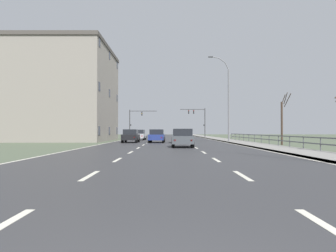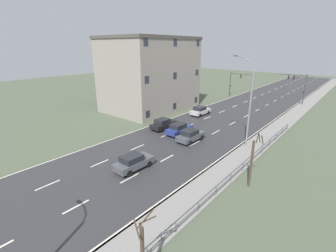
{
  "view_description": "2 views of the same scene",
  "coord_description": "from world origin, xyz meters",
  "px_view_note": "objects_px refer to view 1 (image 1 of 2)",
  "views": [
    {
      "loc": [
        0.06,
        -2.56,
        1.39
      ],
      "look_at": [
        0.19,
        67.58,
        2.45
      ],
      "focal_mm": 34.75,
      "sensor_mm": 36.0,
      "label": 1
    },
    {
      "loc": [
        17.53,
        10.91,
        11.65
      ],
      "look_at": [
        0.0,
        31.97,
        2.47
      ],
      "focal_mm": 25.57,
      "sensor_mm": 36.0,
      "label": 2
    }
  ],
  "objects_px": {
    "car_near_right": "(182,138)",
    "traffic_signal_left": "(134,119)",
    "street_lamp_midground": "(227,100)",
    "traffic_signal_right": "(198,117)",
    "car_distant": "(138,135)",
    "car_far_left": "(156,136)",
    "brick_building": "(67,94)",
    "car_near_left": "(179,136)",
    "car_far_right": "(130,136)"
  },
  "relations": [
    {
      "from": "traffic_signal_left",
      "to": "car_near_left",
      "type": "bearing_deg",
      "value": -74.71
    },
    {
      "from": "car_distant",
      "to": "brick_building",
      "type": "bearing_deg",
      "value": -165.53
    },
    {
      "from": "street_lamp_midground",
      "to": "traffic_signal_right",
      "type": "bearing_deg",
      "value": 91.69
    },
    {
      "from": "car_far_left",
      "to": "brick_building",
      "type": "bearing_deg",
      "value": 150.38
    },
    {
      "from": "traffic_signal_left",
      "to": "car_distant",
      "type": "bearing_deg",
      "value": -82.36
    },
    {
      "from": "street_lamp_midground",
      "to": "brick_building",
      "type": "bearing_deg",
      "value": 164.14
    },
    {
      "from": "traffic_signal_left",
      "to": "car_far_right",
      "type": "height_order",
      "value": "traffic_signal_left"
    },
    {
      "from": "traffic_signal_right",
      "to": "traffic_signal_left",
      "type": "distance_m",
      "value": 13.47
    },
    {
      "from": "street_lamp_midground",
      "to": "traffic_signal_left",
      "type": "height_order",
      "value": "street_lamp_midground"
    },
    {
      "from": "car_near_right",
      "to": "car_far_right",
      "type": "bearing_deg",
      "value": 119.21
    },
    {
      "from": "street_lamp_midground",
      "to": "traffic_signal_right",
      "type": "xyz_separation_m",
      "value": [
        -0.84,
        28.63,
        -0.94
      ]
    },
    {
      "from": "traffic_signal_right",
      "to": "car_near_right",
      "type": "bearing_deg",
      "value": -97.27
    },
    {
      "from": "traffic_signal_left",
      "to": "car_near_right",
      "type": "bearing_deg",
      "value": -78.48
    },
    {
      "from": "brick_building",
      "to": "traffic_signal_left",
      "type": "bearing_deg",
      "value": 70.34
    },
    {
      "from": "car_distant",
      "to": "street_lamp_midground",
      "type": "bearing_deg",
      "value": -33.45
    },
    {
      "from": "street_lamp_midground",
      "to": "car_far_right",
      "type": "height_order",
      "value": "street_lamp_midground"
    },
    {
      "from": "street_lamp_midground",
      "to": "car_distant",
      "type": "distance_m",
      "value": 15.05
    },
    {
      "from": "car_near_left",
      "to": "car_distant",
      "type": "height_order",
      "value": "same"
    },
    {
      "from": "traffic_signal_right",
      "to": "car_near_left",
      "type": "distance_m",
      "value": 32.15
    },
    {
      "from": "car_far_right",
      "to": "brick_building",
      "type": "xyz_separation_m",
      "value": [
        -9.91,
        7.73,
        5.85
      ]
    },
    {
      "from": "street_lamp_midground",
      "to": "car_far_left",
      "type": "xyz_separation_m",
      "value": [
        -8.69,
        -1.81,
        -4.42
      ]
    },
    {
      "from": "car_distant",
      "to": "brick_building",
      "type": "relative_size",
      "value": 0.25
    },
    {
      "from": "street_lamp_midground",
      "to": "car_far_left",
      "type": "relative_size",
      "value": 2.57
    },
    {
      "from": "street_lamp_midground",
      "to": "traffic_signal_right",
      "type": "height_order",
      "value": "street_lamp_midground"
    },
    {
      "from": "street_lamp_midground",
      "to": "brick_building",
      "type": "relative_size",
      "value": 0.65
    },
    {
      "from": "traffic_signal_right",
      "to": "car_distant",
      "type": "height_order",
      "value": "traffic_signal_right"
    },
    {
      "from": "traffic_signal_right",
      "to": "car_near_left",
      "type": "relative_size",
      "value": 1.5
    },
    {
      "from": "car_near_right",
      "to": "car_distant",
      "type": "distance_m",
      "value": 21.74
    },
    {
      "from": "traffic_signal_right",
      "to": "car_far_left",
      "type": "height_order",
      "value": "traffic_signal_right"
    },
    {
      "from": "car_near_right",
      "to": "brick_building",
      "type": "distance_m",
      "value": 25.13
    },
    {
      "from": "street_lamp_midground",
      "to": "traffic_signal_right",
      "type": "distance_m",
      "value": 28.66
    },
    {
      "from": "traffic_signal_left",
      "to": "car_far_left",
      "type": "bearing_deg",
      "value": -79.18
    },
    {
      "from": "street_lamp_midground",
      "to": "car_far_left",
      "type": "height_order",
      "value": "street_lamp_midground"
    },
    {
      "from": "car_near_left",
      "to": "car_near_right",
      "type": "relative_size",
      "value": 1.0
    },
    {
      "from": "car_near_right",
      "to": "car_far_right",
      "type": "distance_m",
      "value": 12.46
    },
    {
      "from": "traffic_signal_right",
      "to": "car_near_left",
      "type": "height_order",
      "value": "traffic_signal_right"
    },
    {
      "from": "car_distant",
      "to": "car_near_right",
      "type": "bearing_deg",
      "value": -72.99
    },
    {
      "from": "traffic_signal_left",
      "to": "car_far_left",
      "type": "distance_m",
      "value": 29.64
    },
    {
      "from": "street_lamp_midground",
      "to": "brick_building",
      "type": "xyz_separation_m",
      "value": [
        -21.71,
        6.17,
        1.44
      ]
    },
    {
      "from": "car_near_right",
      "to": "traffic_signal_left",
      "type": "bearing_deg",
      "value": 103.56
    },
    {
      "from": "car_far_left",
      "to": "car_distant",
      "type": "distance_m",
      "value": 10.61
    },
    {
      "from": "car_near_left",
      "to": "car_near_right",
      "type": "xyz_separation_m",
      "value": [
        -0.11,
        -9.73,
        0.0
      ]
    },
    {
      "from": "car_near_left",
      "to": "car_far_right",
      "type": "bearing_deg",
      "value": 168.79
    },
    {
      "from": "car_distant",
      "to": "car_far_right",
      "type": "xyz_separation_m",
      "value": [
        -0.1,
        -9.93,
        0.0
      ]
    },
    {
      "from": "street_lamp_midground",
      "to": "car_near_left",
      "type": "relative_size",
      "value": 2.57
    },
    {
      "from": "traffic_signal_right",
      "to": "car_far_right",
      "type": "height_order",
      "value": "traffic_signal_right"
    },
    {
      "from": "traffic_signal_right",
      "to": "traffic_signal_left",
      "type": "height_order",
      "value": "traffic_signal_right"
    },
    {
      "from": "car_far_left",
      "to": "car_near_right",
      "type": "distance_m",
      "value": 11.13
    },
    {
      "from": "traffic_signal_right",
      "to": "car_far_left",
      "type": "distance_m",
      "value": 31.63
    },
    {
      "from": "traffic_signal_right",
      "to": "car_far_right",
      "type": "xyz_separation_m",
      "value": [
        -10.95,
        -30.19,
        -3.48
      ]
    }
  ]
}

